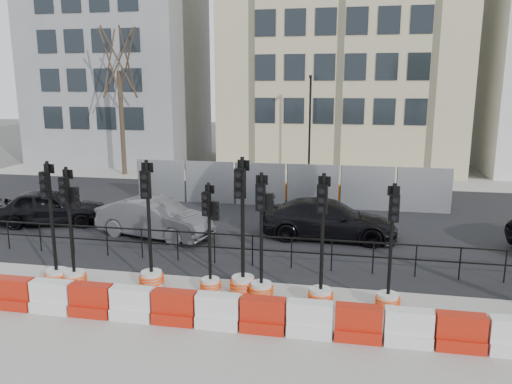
% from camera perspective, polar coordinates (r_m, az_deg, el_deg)
% --- Properties ---
extents(ground, '(120.00, 120.00, 0.00)m').
position_cam_1_polar(ground, '(14.41, -1.36, -10.14)').
color(ground, '#51514C').
rests_on(ground, ground).
extents(sidewalk_near, '(40.00, 6.00, 0.02)m').
position_cam_1_polar(sidewalk_near, '(11.77, -4.58, -15.52)').
color(sidewalk_near, gray).
rests_on(sidewalk_near, ground).
extents(road, '(40.00, 14.00, 0.03)m').
position_cam_1_polar(road, '(20.95, 2.72, -2.95)').
color(road, black).
rests_on(road, ground).
extents(sidewalk_far, '(40.00, 4.00, 0.02)m').
position_cam_1_polar(sidewalk_far, '(29.67, 5.22, 1.50)').
color(sidewalk_far, gray).
rests_on(sidewalk_far, ground).
extents(building_grey, '(11.00, 9.06, 14.00)m').
position_cam_1_polar(building_grey, '(38.89, -15.23, 13.99)').
color(building_grey, gray).
rests_on(building_grey, ground).
extents(building_cream, '(15.00, 10.06, 18.00)m').
position_cam_1_polar(building_cream, '(35.20, 9.96, 17.73)').
color(building_cream, '#B8B187').
rests_on(building_cream, ground).
extents(kerb_railing, '(18.00, 0.04, 1.00)m').
position_cam_1_polar(kerb_railing, '(15.28, -0.41, -6.08)').
color(kerb_railing, black).
rests_on(kerb_railing, ground).
extents(heras_fencing, '(14.33, 1.72, 2.00)m').
position_cam_1_polar(heras_fencing, '(23.51, 5.10, 0.28)').
color(heras_fencing, '#999CA2').
rests_on(heras_fencing, ground).
extents(lamp_post_far, '(0.12, 0.56, 6.00)m').
position_cam_1_polar(lamp_post_far, '(28.20, 6.15, 7.51)').
color(lamp_post_far, black).
rests_on(lamp_post_far, ground).
extents(tree_bare_far, '(2.00, 2.00, 9.00)m').
position_cam_1_polar(tree_bare_far, '(31.74, -15.42, 13.87)').
color(tree_bare_far, '#473828').
rests_on(tree_bare_far, ground).
extents(barrier_row, '(15.70, 0.50, 0.80)m').
position_cam_1_polar(barrier_row, '(11.78, -4.35, -13.55)').
color(barrier_row, '#B01F0E').
rests_on(barrier_row, ground).
extents(traffic_signal_a, '(0.69, 0.69, 3.48)m').
position_cam_1_polar(traffic_signal_a, '(15.03, -21.98, -7.18)').
color(traffic_signal_a, beige).
rests_on(traffic_signal_a, ground).
extents(traffic_signal_b, '(0.66, 0.66, 3.34)m').
position_cam_1_polar(traffic_signal_b, '(14.73, -20.17, -7.12)').
color(traffic_signal_b, beige).
rests_on(traffic_signal_b, ground).
extents(traffic_signal_c, '(0.70, 0.70, 3.54)m').
position_cam_1_polar(traffic_signal_c, '(14.10, -11.95, -7.75)').
color(traffic_signal_c, beige).
rests_on(traffic_signal_c, ground).
extents(traffic_signal_d, '(0.59, 0.59, 3.00)m').
position_cam_1_polar(traffic_signal_d, '(13.53, -5.26, -8.48)').
color(traffic_signal_d, beige).
rests_on(traffic_signal_d, ground).
extents(traffic_signal_e, '(0.72, 0.72, 3.68)m').
position_cam_1_polar(traffic_signal_e, '(13.40, -1.54, -8.42)').
color(traffic_signal_e, beige).
rests_on(traffic_signal_e, ground).
extents(traffic_signal_f, '(0.66, 0.66, 3.33)m').
position_cam_1_polar(traffic_signal_f, '(13.09, 0.65, -8.77)').
color(traffic_signal_f, beige).
rests_on(traffic_signal_f, ground).
extents(traffic_signal_g, '(0.67, 0.67, 3.38)m').
position_cam_1_polar(traffic_signal_g, '(12.85, 7.43, -9.74)').
color(traffic_signal_g, beige).
rests_on(traffic_signal_g, ground).
extents(traffic_signal_h, '(0.63, 0.63, 3.19)m').
position_cam_1_polar(traffic_signal_h, '(12.95, 14.93, -10.08)').
color(traffic_signal_h, beige).
rests_on(traffic_signal_h, ground).
extents(car_a, '(3.94, 5.11, 1.43)m').
position_cam_1_polar(car_a, '(21.41, -22.43, -1.61)').
color(car_a, black).
rests_on(car_a, ground).
extents(car_b, '(3.52, 5.06, 1.44)m').
position_cam_1_polar(car_b, '(18.58, -11.51, -2.91)').
color(car_b, '#4E4E53').
rests_on(car_b, ground).
extents(car_c, '(2.12, 4.94, 1.42)m').
position_cam_1_polar(car_c, '(18.20, 8.30, -3.14)').
color(car_c, black).
rests_on(car_c, ground).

